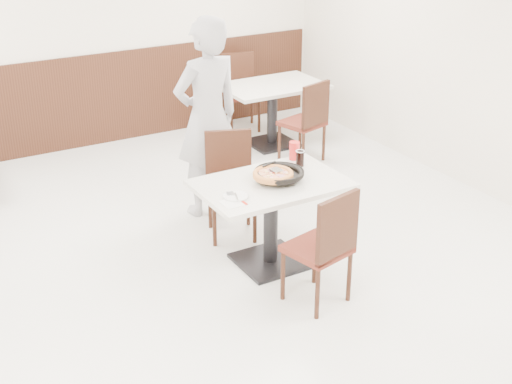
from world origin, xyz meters
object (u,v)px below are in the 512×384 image
chair_far (232,187)px  pizza_pan (279,176)px  bg_chair_right_far (242,93)px  bg_chair_right_near (302,121)px  pizza (273,176)px  bg_table_right (272,115)px  chair_near (317,246)px  main_table (271,223)px  side_plate (236,196)px  diner_person (207,118)px  cola_glass (300,159)px  red_cup (294,151)px

chair_far → pizza_pan: chair_far is taller
bg_chair_right_far → bg_chair_right_near: bearing=107.5°
pizza → bg_table_right: 2.92m
chair_near → pizza: (0.00, 0.65, 0.34)m
chair_near → main_table: bearing=77.8°
bg_table_right → pizza_pan: bearing=-120.1°
pizza_pan → bg_chair_right_far: bearing=66.2°
side_plate → bg_chair_right_far: 3.75m
bg_chair_right_far → chair_near: bearing=84.0°
chair_near → bg_chair_right_far: 4.08m
bg_chair_right_near → diner_person: bearing=-172.1°
pizza → bg_chair_right_far: size_ratio=0.35×
diner_person → pizza: bearing=83.4°
bg_chair_right_near → cola_glass: bearing=-139.8°
pizza_pan → pizza: bearing=-174.6°
red_cup → bg_chair_right_near: (1.09, 1.51, -0.35)m
side_plate → pizza_pan: bearing=13.1°
main_table → pizza_pan: size_ratio=3.22×
pizza_pan → bg_table_right: (1.43, 2.46, -0.42)m
pizza_pan → bg_chair_right_near: bearing=51.8°
cola_glass → pizza: bearing=-153.9°
cola_glass → diner_person: diner_person is taller
pizza → bg_chair_right_near: 2.41m
pizza → cola_glass: size_ratio=2.53×
pizza_pan → diner_person: (-0.05, 1.19, 0.16)m
pizza_pan → cola_glass: bearing=29.5°
side_plate → bg_chair_right_far: bg_chair_right_far is taller
cola_glass → bg_table_right: (1.11, 2.28, -0.44)m
pizza → diner_person: diner_person is taller
chair_far → cola_glass: size_ratio=7.31×
chair_far → pizza: (0.05, -0.62, 0.34)m
cola_glass → bg_table_right: bearing=64.1°
chair_near → cola_glass: (0.39, 0.84, 0.34)m
pizza_pan → red_cup: bearing=42.7°
side_plate → bg_chair_right_near: (1.91, 1.95, -0.28)m
pizza → bg_chair_right_far: bg_chair_right_far is taller
side_plate → bg_chair_right_far: size_ratio=0.21×
pizza → main_table: bearing=132.7°
chair_near → bg_chair_right_far: same height
main_table → diner_person: bearing=89.0°
chair_near → side_plate: bearing=112.7°
cola_glass → bg_chair_right_near: 2.04m
chair_near → bg_chair_right_far: (1.45, 3.81, 0.00)m
chair_near → pizza: size_ratio=2.89×
main_table → pizza: 0.44m
chair_far → side_plate: 0.85m
chair_near → bg_chair_right_near: bearing=45.9°
chair_near → side_plate: (-0.40, 0.55, 0.28)m
pizza → side_plate: size_ratio=1.68×
chair_near → diner_person: (0.01, 1.85, 0.48)m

